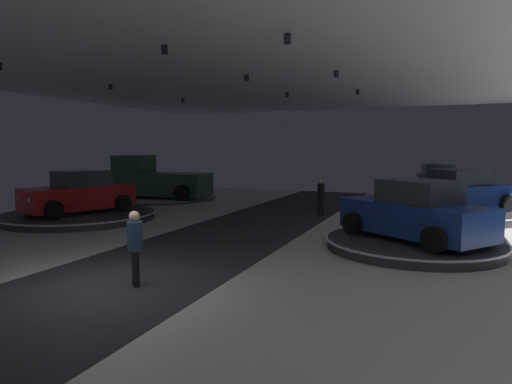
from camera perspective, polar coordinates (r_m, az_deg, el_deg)
ground at (r=9.89m, az=-19.02°, el=-11.71°), size 24.00×44.00×0.06m
ceiling_with_spotlights at (r=9.83m, az=-20.13°, el=21.10°), size 24.00×44.00×0.39m
display_platform_deep_right at (r=27.43m, az=22.50°, el=-0.47°), size 5.72×5.72×0.31m
display_car_deep_right at (r=27.39m, az=22.56°, el=1.41°), size 2.76×4.44×1.71m
display_platform_mid_right at (r=13.45m, az=19.73°, el=-6.33°), size 4.95×4.95×0.30m
display_car_mid_right at (r=13.28m, az=19.96°, el=-2.56°), size 4.45×3.95×1.71m
display_platform_far_left at (r=24.58m, az=-12.20°, el=-0.92°), size 5.92×5.92×0.23m
pickup_truck_far_left at (r=24.65m, az=-12.89°, el=1.50°), size 5.44×2.96×2.30m
display_platform_mid_left at (r=19.34m, az=-22.01°, el=-2.85°), size 6.11×6.11×0.29m
display_car_mid_left at (r=19.25m, az=-22.02°, el=-0.20°), size 3.28×4.56×1.71m
display_platform_far_right at (r=20.06m, az=25.03°, el=-2.61°), size 4.91×4.91×0.34m
display_car_far_right at (r=19.94m, az=25.08°, el=-0.01°), size 4.27×4.21×1.71m
visitor_walking_near at (r=9.53m, az=-15.47°, el=-6.48°), size 0.32×0.32×1.59m
visitor_walking_far at (r=19.24m, az=8.46°, el=-0.32°), size 0.32×0.32×1.59m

